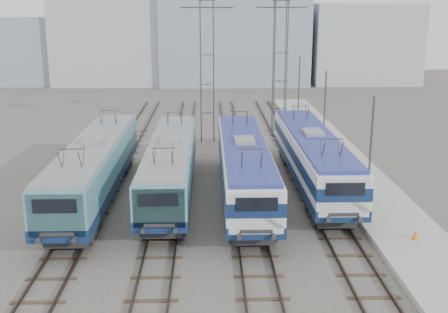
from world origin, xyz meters
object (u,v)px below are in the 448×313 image
locomotive_center_left (170,164)px  locomotive_center_right (245,164)px  locomotive_far_left (94,166)px  catenary_tower_east (280,63)px  mast_front (370,162)px  mast_rear (299,94)px  catenary_tower_west (207,65)px  locomotive_far_right (313,155)px  safety_cone (415,234)px  mast_mid (324,119)px

locomotive_center_left → locomotive_center_right: locomotive_center_right is taller
locomotive_center_left → locomotive_center_right: bearing=-8.4°
locomotive_far_left → catenary_tower_east: size_ratio=1.50×
mast_front → mast_rear: size_ratio=1.00×
catenary_tower_east → mast_rear: size_ratio=1.71×
locomotive_center_left → locomotive_center_right: size_ratio=0.97×
catenary_tower_west → mast_front: 22.00m
mast_front → locomotive_center_right: bearing=146.8°
locomotive_far_right → mast_front: (1.85, -6.21, 1.24)m
locomotive_center_right → locomotive_far_left: bearing=-179.9°
catenary_tower_west → catenary_tower_east: same height
locomotive_far_right → safety_cone: 9.82m
locomotive_center_left → locomotive_center_right: 4.55m
mast_front → safety_cone: bearing=-58.8°
locomotive_far_right → catenary_tower_east: (-0.25, 15.79, 4.38)m
locomotive_center_left → mast_front: 11.95m
locomotive_center_right → mast_mid: mast_mid is taller
mast_mid → locomotive_far_right: bearing=-107.7°
catenary_tower_west → catenary_tower_east: 6.80m
locomotive_far_left → mast_rear: (15.35, 19.86, 1.26)m
locomotive_center_left → locomotive_far_right: bearing=8.8°
locomotive_far_left → catenary_tower_west: (6.75, 15.86, 4.40)m
catenary_tower_west → locomotive_far_right: bearing=-63.9°
safety_cone → catenary_tower_east: bearing=98.7°
locomotive_far_right → catenary_tower_west: size_ratio=1.48×
catenary_tower_west → locomotive_far_left: bearing=-113.1°
catenary_tower_east → locomotive_far_right: bearing=-89.1°
catenary_tower_east → locomotive_far_left: bearing=-126.6°
locomotive_far_left → safety_cone: bearing=-22.1°
locomotive_center_left → catenary_tower_west: bearing=81.6°
locomotive_far_right → safety_cone: locomotive_far_right is taller
locomotive_center_left → catenary_tower_east: (8.75, 17.19, 4.50)m
catenary_tower_west → mast_mid: 12.16m
locomotive_center_left → mast_rear: mast_rear is taller
catenary_tower_east → safety_cone: catenary_tower_east is taller
mast_mid → safety_cone: (1.69, -14.79, -2.94)m
locomotive_center_left → catenary_tower_east: bearing=63.0°
mast_mid → safety_cone: mast_mid is taller
locomotive_center_right → mast_front: size_ratio=2.52×
locomotive_far_left → mast_front: bearing=-15.1°
mast_rear → safety_cone: size_ratio=13.28×
catenary_tower_east → catenary_tower_west: bearing=-162.9°
locomotive_far_right → mast_front: mast_front is taller
catenary_tower_east → mast_mid: bearing=-78.1°
locomotive_center_right → mast_mid: (6.35, 7.85, 1.24)m
catenary_tower_west → safety_cone: size_ratio=22.77×
locomotive_center_right → catenary_tower_east: bearing=76.6°
locomotive_far_right → mast_front: bearing=-73.4°
locomotive_center_left → locomotive_far_right: locomotive_far_right is taller
locomotive_center_right → safety_cone: locomotive_center_right is taller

